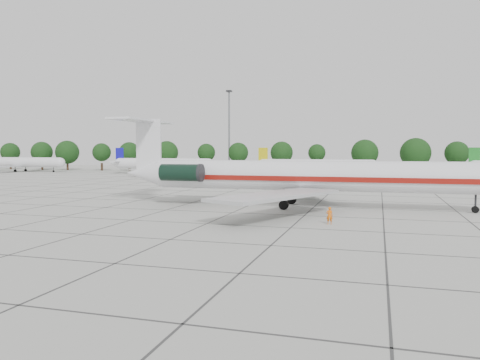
{
  "coord_description": "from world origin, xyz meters",
  "views": [
    {
      "loc": [
        15.44,
        -48.92,
        7.03
      ],
      "look_at": [
        0.26,
        2.16,
        3.5
      ],
      "focal_mm": 35.0,
      "sensor_mm": 36.0,
      "label": 1
    }
  ],
  "objects_px": {
    "bg_airliner_b": "(162,164)",
    "ground_crew": "(329,216)",
    "main_airliner": "(294,175)",
    "floodlight_mast": "(229,126)",
    "bg_airliner_a": "(22,162)",
    "bg_airliner_c": "(315,166)"
  },
  "relations": [
    {
      "from": "ground_crew",
      "to": "floodlight_mast",
      "type": "relative_size",
      "value": 0.06
    },
    {
      "from": "main_airliner",
      "to": "bg_airliner_b",
      "type": "distance_m",
      "value": 79.03
    },
    {
      "from": "bg_airliner_c",
      "to": "floodlight_mast",
      "type": "height_order",
      "value": "floodlight_mast"
    },
    {
      "from": "ground_crew",
      "to": "bg_airliner_c",
      "type": "xyz_separation_m",
      "value": [
        -10.94,
        72.85,
        2.09
      ]
    },
    {
      "from": "main_airliner",
      "to": "floodlight_mast",
      "type": "distance_m",
      "value": 92.63
    },
    {
      "from": "ground_crew",
      "to": "bg_airliner_a",
      "type": "bearing_deg",
      "value": -43.02
    },
    {
      "from": "floodlight_mast",
      "to": "main_airliner",
      "type": "bearing_deg",
      "value": -67.24
    },
    {
      "from": "main_airliner",
      "to": "ground_crew",
      "type": "distance_m",
      "value": 13.64
    },
    {
      "from": "ground_crew",
      "to": "bg_airliner_c",
      "type": "distance_m",
      "value": 73.7
    },
    {
      "from": "ground_crew",
      "to": "bg_airliner_c",
      "type": "height_order",
      "value": "bg_airliner_c"
    },
    {
      "from": "floodlight_mast",
      "to": "ground_crew",
      "type": "bearing_deg",
      "value": -67.02
    },
    {
      "from": "ground_crew",
      "to": "bg_airliner_b",
      "type": "height_order",
      "value": "bg_airliner_b"
    },
    {
      "from": "bg_airliner_a",
      "to": "bg_airliner_c",
      "type": "xyz_separation_m",
      "value": [
        90.93,
        -3.06,
        0.0
      ]
    },
    {
      "from": "bg_airliner_a",
      "to": "bg_airliner_b",
      "type": "bearing_deg",
      "value": -1.41
    },
    {
      "from": "main_airliner",
      "to": "ground_crew",
      "type": "xyz_separation_m",
      "value": [
        5.52,
        -12.1,
        -3.05
      ]
    },
    {
      "from": "bg_airliner_a",
      "to": "bg_airliner_b",
      "type": "relative_size",
      "value": 1.0
    },
    {
      "from": "main_airliner",
      "to": "bg_airliner_c",
      "type": "bearing_deg",
      "value": 94.32
    },
    {
      "from": "main_airliner",
      "to": "ground_crew",
      "type": "relative_size",
      "value": 28.45
    },
    {
      "from": "bg_airliner_b",
      "to": "ground_crew",
      "type": "bearing_deg",
      "value": -54.29
    },
    {
      "from": "bg_airliner_c",
      "to": "bg_airliner_a",
      "type": "bearing_deg",
      "value": 178.08
    },
    {
      "from": "main_airliner",
      "to": "bg_airliner_c",
      "type": "height_order",
      "value": "main_airliner"
    },
    {
      "from": "bg_airliner_a",
      "to": "floodlight_mast",
      "type": "bearing_deg",
      "value": 19.12
    }
  ]
}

